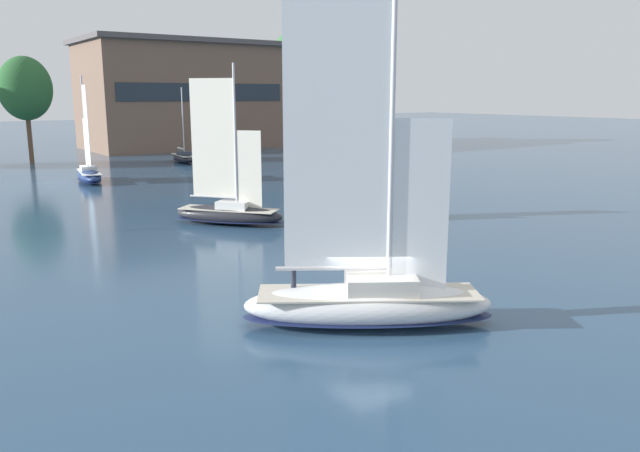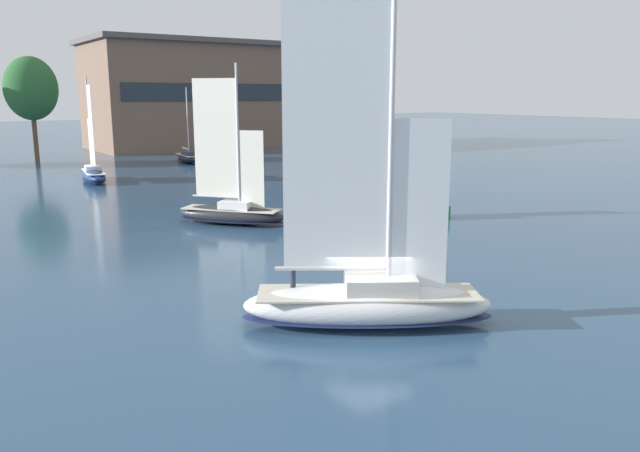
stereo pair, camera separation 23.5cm
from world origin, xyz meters
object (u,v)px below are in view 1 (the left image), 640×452
Objects in this scene: tree_shore_right at (299,63)px; sailboat_main at (368,298)px; channel_buoy at (439,206)px; tree_shore_center at (25,89)px; sailboat_moored_near_marina at (89,173)px; sailboat_moored_far_slip at (229,211)px; sailboat_moored_outer_mooring at (183,157)px.

sailboat_main is (-44.02, -72.70, -12.23)m from tree_shore_right.
sailboat_main reaches higher than channel_buoy.
tree_shore_right is 1.54× the size of sailboat_main.
tree_shore_right is (43.30, 7.84, 4.47)m from tree_shore_center.
sailboat_main reaches higher than sailboat_moored_near_marina.
sailboat_moored_near_marina reaches higher than channel_buoy.
sailboat_moored_far_slip is at bearing 78.22° from sailboat_main.
sailboat_moored_far_slip is 38.62m from sailboat_moored_outer_mooring.
sailboat_moored_outer_mooring is at bearing 90.15° from channel_buoy.
channel_buoy is at bearing -89.85° from sailboat_moored_outer_mooring.
tree_shore_right is 85.87m from sailboat_main.
tree_shore_center is 46.86m from sailboat_moored_far_slip.
tree_shore_center reaches higher than sailboat_moored_far_slip.
sailboat_main is 1.25× the size of sailboat_moored_near_marina.
channel_buoy is at bearing -65.65° from sailboat_moored_near_marina.
tree_shore_center is at bearing 93.37° from sailboat_moored_near_marina.
sailboat_moored_far_slip is at bearing -86.03° from tree_shore_center.
sailboat_moored_near_marina is (1.95, 44.01, -0.17)m from sailboat_main.
sailboat_moored_outer_mooring is at bearing 39.00° from sailboat_moored_near_marina.
sailboat_moored_near_marina is (1.23, -20.85, -7.93)m from tree_shore_center.
tree_shore_center is 22.34m from sailboat_moored_near_marina.
sailboat_moored_outer_mooring is (15.35, -9.41, -8.14)m from tree_shore_center.
tree_shore_center is at bearing 93.97° from sailboat_moored_far_slip.
sailboat_moored_near_marina is at bearing -86.63° from tree_shore_center.
tree_shore_right is 67.43m from channel_buoy.
sailboat_moored_far_slip is (3.92, 18.79, -0.16)m from sailboat_main.
sailboat_moored_near_marina is 25.30m from sailboat_moored_far_slip.
sailboat_moored_near_marina is at bearing 94.48° from sailboat_moored_far_slip.
sailboat_moored_near_marina is at bearing 114.35° from channel_buoy.
sailboat_main is at bearing -90.64° from tree_shore_center.
channel_buoy is at bearing 37.80° from sailboat_main.
sailboat_moored_outer_mooring is (12.15, 36.66, -0.22)m from sailboat_moored_far_slip.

